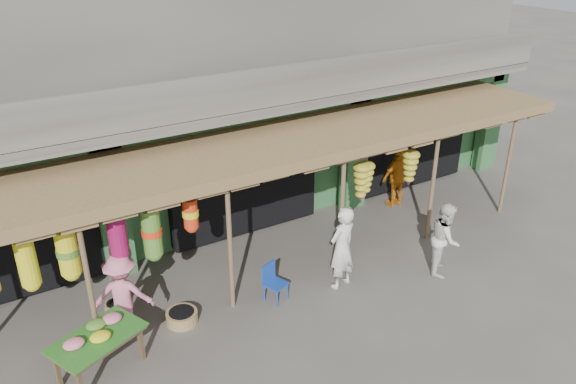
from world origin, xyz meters
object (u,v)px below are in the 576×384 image
person_right (445,238)px  flower_table (97,338)px  blue_chair (273,280)px  person_shopper (123,294)px  person_front (342,248)px  person_vendor (398,176)px

person_right → flower_table: bearing=131.8°
blue_chair → flower_table: bearing=163.3°
flower_table → blue_chair: 3.38m
blue_chair → person_shopper: 2.78m
person_front → person_vendor: person_front is taller
flower_table → person_front: (4.75, -0.03, 0.19)m
person_vendor → flower_table: bearing=14.6°
flower_table → person_front: 4.76m
blue_chair → person_front: bearing=-33.6°
person_right → person_vendor: bearing=24.8°
person_vendor → person_shopper: person_vendor is taller
blue_chair → person_shopper: person_shopper is taller
person_right → person_front: bearing=120.2°
person_vendor → person_shopper: bearing=10.0°
person_front → person_shopper: size_ratio=1.11×
flower_table → person_front: size_ratio=0.93×
person_front → person_vendor: (3.34, 2.19, -0.07)m
flower_table → person_vendor: bearing=-8.7°
person_front → person_shopper: person_front is taller
blue_chair → person_front: person_front is taller
flower_table → person_vendor: (8.09, 2.15, 0.12)m
person_shopper → person_front: bearing=-163.7°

